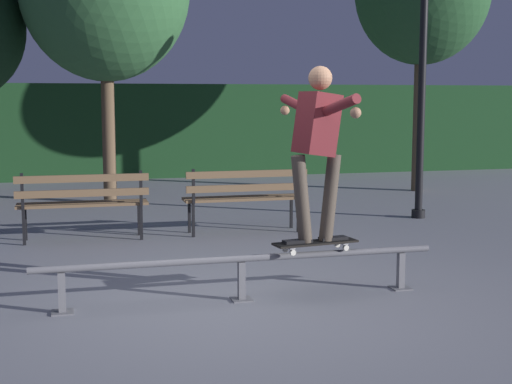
{
  "coord_description": "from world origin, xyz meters",
  "views": [
    {
      "loc": [
        -1.46,
        -6.04,
        1.76
      ],
      "look_at": [
        0.34,
        0.82,
        0.85
      ],
      "focal_mm": 51.07,
      "sensor_mm": 36.0,
      "label": 1
    }
  ],
  "objects_px": {
    "lamp_post_right": "(423,49)",
    "grind_rail": "(241,266)",
    "skateboarder": "(317,139)",
    "park_bench_left_center": "(245,193)",
    "skateboard": "(316,243)",
    "park_bench_leftmost": "(83,199)"
  },
  "relations": [
    {
      "from": "lamp_post_right",
      "to": "grind_rail",
      "type": "bearing_deg",
      "value": -134.39
    },
    {
      "from": "grind_rail",
      "to": "lamp_post_right",
      "type": "height_order",
      "value": "lamp_post_right"
    },
    {
      "from": "skateboarder",
      "to": "lamp_post_right",
      "type": "xyz_separation_m",
      "value": [
        2.91,
        3.68,
        1.07
      ]
    },
    {
      "from": "park_bench_left_center",
      "to": "lamp_post_right",
      "type": "distance_m",
      "value": 3.46
    },
    {
      "from": "skateboarder",
      "to": "park_bench_left_center",
      "type": "relative_size",
      "value": 0.97
    },
    {
      "from": "skateboard",
      "to": "lamp_post_right",
      "type": "distance_m",
      "value": 5.1
    },
    {
      "from": "grind_rail",
      "to": "lamp_post_right",
      "type": "distance_m",
      "value": 5.59
    },
    {
      "from": "skateboarder",
      "to": "park_bench_left_center",
      "type": "xyz_separation_m",
      "value": [
        0.11,
        3.09,
        -0.88
      ]
    },
    {
      "from": "grind_rail",
      "to": "skateboarder",
      "type": "height_order",
      "value": "skateboarder"
    },
    {
      "from": "skateboard",
      "to": "park_bench_leftmost",
      "type": "height_order",
      "value": "park_bench_leftmost"
    },
    {
      "from": "park_bench_left_center",
      "to": "lamp_post_right",
      "type": "relative_size",
      "value": 0.41
    },
    {
      "from": "skateboarder",
      "to": "park_bench_left_center",
      "type": "height_order",
      "value": "skateboarder"
    },
    {
      "from": "grind_rail",
      "to": "skateboarder",
      "type": "distance_m",
      "value": 1.3
    },
    {
      "from": "grind_rail",
      "to": "park_bench_left_center",
      "type": "xyz_separation_m",
      "value": [
        0.8,
        3.09,
        0.23
      ]
    },
    {
      "from": "lamp_post_right",
      "to": "skateboard",
      "type": "bearing_deg",
      "value": -128.41
    },
    {
      "from": "grind_rail",
      "to": "park_bench_leftmost",
      "type": "height_order",
      "value": "park_bench_leftmost"
    },
    {
      "from": "grind_rail",
      "to": "lamp_post_right",
      "type": "xyz_separation_m",
      "value": [
        3.6,
        3.68,
        2.17
      ]
    },
    {
      "from": "park_bench_leftmost",
      "to": "park_bench_left_center",
      "type": "xyz_separation_m",
      "value": [
        2.07,
        0.0,
        0.0
      ]
    },
    {
      "from": "skateboard",
      "to": "park_bench_leftmost",
      "type": "bearing_deg",
      "value": 122.29
    },
    {
      "from": "skateboarder",
      "to": "park_bench_left_center",
      "type": "bearing_deg",
      "value": 87.91
    },
    {
      "from": "park_bench_leftmost",
      "to": "skateboard",
      "type": "bearing_deg",
      "value": -57.71
    },
    {
      "from": "park_bench_leftmost",
      "to": "grind_rail",
      "type": "bearing_deg",
      "value": -67.67
    }
  ]
}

